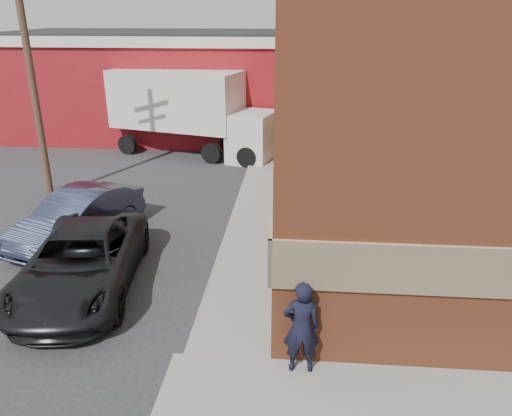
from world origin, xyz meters
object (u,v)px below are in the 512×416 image
(man, at_px, (301,327))
(sedan, at_px, (78,217))
(brick_building, at_px, (504,76))
(suv_a, at_px, (82,261))
(box_truck, at_px, (191,108))
(utility_pole, at_px, (30,69))
(warehouse, at_px, (160,83))

(man, xyz_separation_m, sedan, (-6.83, 5.60, -0.32))
(brick_building, xyz_separation_m, suv_a, (-11.94, -6.46, -3.90))
(man, bearing_deg, sedan, -43.14)
(sedan, bearing_deg, box_truck, 99.66)
(sedan, relative_size, suv_a, 0.83)
(man, xyz_separation_m, box_truck, (-5.33, 15.64, 1.22))
(sedan, xyz_separation_m, suv_a, (1.30, -2.81, 0.01))
(utility_pole, height_order, man, utility_pole)
(brick_building, height_order, box_truck, brick_building)
(warehouse, xyz_separation_m, suv_a, (2.56, -17.46, -2.03))
(brick_building, height_order, suv_a, brick_building)
(man, relative_size, suv_a, 0.34)
(box_truck, bearing_deg, warehouse, 136.36)
(utility_pole, xyz_separation_m, sedan, (2.75, -3.65, -3.97))
(brick_building, relative_size, box_truck, 2.16)
(utility_pole, relative_size, sedan, 1.92)
(utility_pole, relative_size, suv_a, 1.60)
(utility_pole, relative_size, box_truck, 1.06)
(utility_pole, bearing_deg, brick_building, -0.02)
(warehouse, xyz_separation_m, utility_pole, (-1.50, -11.00, 1.93))
(warehouse, xyz_separation_m, man, (8.08, -20.25, -1.72))
(warehouse, bearing_deg, utility_pole, -97.77)
(brick_building, relative_size, utility_pole, 2.03)
(brick_building, height_order, sedan, brick_building)
(man, bearing_deg, utility_pole, -47.78)
(sedan, bearing_deg, brick_building, 33.55)
(warehouse, relative_size, sedan, 3.47)
(man, bearing_deg, warehouse, -72.03)
(man, height_order, box_truck, box_truck)
(utility_pole, distance_m, man, 13.81)
(warehouse, bearing_deg, brick_building, -37.20)
(brick_building, xyz_separation_m, utility_pole, (-16.00, 0.00, 0.06))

